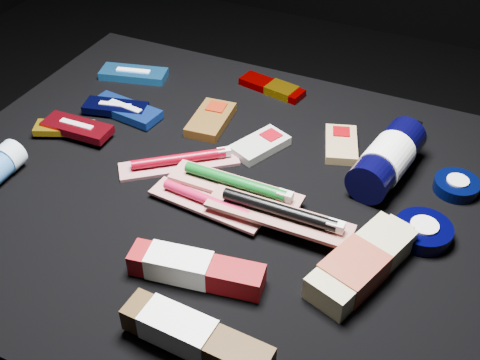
% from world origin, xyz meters
% --- Properties ---
extents(ground, '(3.00, 3.00, 0.00)m').
position_xyz_m(ground, '(0.00, 0.00, 0.00)').
color(ground, black).
rests_on(ground, ground).
extents(cloth_table, '(0.98, 0.78, 0.40)m').
position_xyz_m(cloth_table, '(0.00, 0.00, 0.20)').
color(cloth_table, black).
rests_on(cloth_table, ground).
extents(luna_bar_0, '(0.14, 0.08, 0.02)m').
position_xyz_m(luna_bar_0, '(-0.33, 0.24, 0.41)').
color(luna_bar_0, '#206DBA').
rests_on(luna_bar_0, cloth_table).
extents(luna_bar_1, '(0.14, 0.07, 0.02)m').
position_xyz_m(luna_bar_1, '(-0.27, 0.12, 0.41)').
color(luna_bar_1, '#1740B0').
rests_on(luna_bar_1, cloth_table).
extents(luna_bar_2, '(0.12, 0.07, 0.02)m').
position_xyz_m(luna_bar_2, '(-0.29, 0.11, 0.41)').
color(luna_bar_2, black).
rests_on(luna_bar_2, cloth_table).
extents(luna_bar_3, '(0.11, 0.08, 0.01)m').
position_xyz_m(luna_bar_3, '(-0.33, 0.02, 0.41)').
color(luna_bar_3, gold).
rests_on(luna_bar_3, cloth_table).
extents(luna_bar_4, '(0.13, 0.05, 0.02)m').
position_xyz_m(luna_bar_4, '(-0.31, 0.02, 0.42)').
color(luna_bar_4, maroon).
rests_on(luna_bar_4, cloth_table).
extents(clif_bar_0, '(0.07, 0.12, 0.02)m').
position_xyz_m(clif_bar_0, '(-0.11, 0.16, 0.41)').
color(clif_bar_0, '#5A3A15').
rests_on(clif_bar_0, cloth_table).
extents(clif_bar_1, '(0.09, 0.11, 0.02)m').
position_xyz_m(clif_bar_1, '(0.00, 0.13, 0.41)').
color(clif_bar_1, '#B3B3AC').
rests_on(clif_bar_1, cloth_table).
extents(clif_bar_2, '(0.08, 0.11, 0.02)m').
position_xyz_m(clif_bar_2, '(0.13, 0.19, 0.41)').
color(clif_bar_2, tan).
rests_on(clif_bar_2, cloth_table).
extents(power_bar, '(0.14, 0.07, 0.02)m').
position_xyz_m(power_bar, '(-0.05, 0.31, 0.41)').
color(power_bar, '#720000').
rests_on(power_bar, cloth_table).
extents(lotion_bottle, '(0.09, 0.22, 0.07)m').
position_xyz_m(lotion_bottle, '(0.21, 0.14, 0.43)').
color(lotion_bottle, black).
rests_on(lotion_bottle, cloth_table).
extents(cream_tin_upper, '(0.07, 0.07, 0.02)m').
position_xyz_m(cream_tin_upper, '(0.33, 0.15, 0.41)').
color(cream_tin_upper, black).
rests_on(cream_tin_upper, cloth_table).
extents(cream_tin_lower, '(0.08, 0.08, 0.03)m').
position_xyz_m(cream_tin_lower, '(0.30, 0.02, 0.41)').
color(cream_tin_lower, black).
rests_on(cream_tin_lower, cloth_table).
extents(bodywash_bottle, '(0.12, 0.19, 0.04)m').
position_xyz_m(bodywash_bottle, '(0.24, -0.08, 0.42)').
color(bodywash_bottle, '#C6BC8A').
rests_on(bodywash_bottle, cloth_table).
extents(toothbrush_pack_0, '(0.19, 0.16, 0.02)m').
position_xyz_m(toothbrush_pack_0, '(-0.10, 0.03, 0.41)').
color(toothbrush_pack_0, beige).
rests_on(toothbrush_pack_0, cloth_table).
extents(toothbrush_pack_1, '(0.19, 0.06, 0.02)m').
position_xyz_m(toothbrush_pack_1, '(-0.01, -0.05, 0.41)').
color(toothbrush_pack_1, beige).
rests_on(toothbrush_pack_1, cloth_table).
extents(toothbrush_pack_2, '(0.21, 0.05, 0.02)m').
position_xyz_m(toothbrush_pack_2, '(0.02, -0.01, 0.42)').
color(toothbrush_pack_2, beige).
rests_on(toothbrush_pack_2, cloth_table).
extents(toothbrush_pack_3, '(0.22, 0.05, 0.02)m').
position_xyz_m(toothbrush_pack_3, '(0.11, -0.05, 0.43)').
color(toothbrush_pack_3, '#ADA6A1').
rests_on(toothbrush_pack_3, cloth_table).
extents(toothpaste_carton_red, '(0.19, 0.07, 0.04)m').
position_xyz_m(toothpaste_carton_red, '(0.03, -0.18, 0.42)').
color(toothpaste_carton_red, maroon).
rests_on(toothpaste_carton_red, cloth_table).
extents(toothpaste_carton_green, '(0.19, 0.05, 0.04)m').
position_xyz_m(toothpaste_carton_green, '(0.08, -0.28, 0.42)').
color(toothpaste_carton_green, '#3E280D').
rests_on(toothpaste_carton_green, cloth_table).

